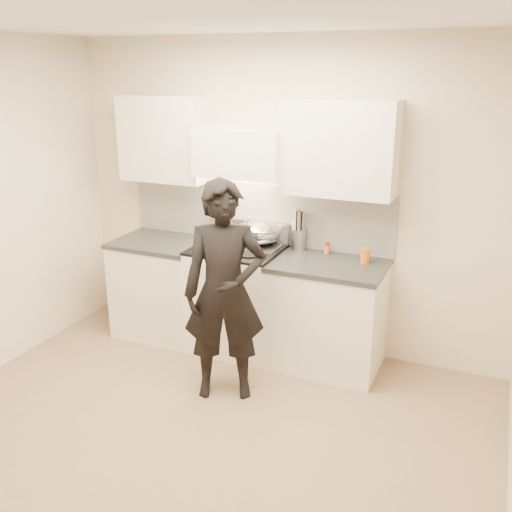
{
  "coord_description": "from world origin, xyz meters",
  "views": [
    {
      "loc": [
        1.73,
        -2.83,
        2.43
      ],
      "look_at": [
        0.04,
        1.05,
        1.03
      ],
      "focal_mm": 40.0,
      "sensor_mm": 36.0,
      "label": 1
    }
  ],
  "objects_px": {
    "stove": "(238,298)",
    "person": "(225,292)",
    "utensil_crock": "(299,238)",
    "wok": "(260,232)",
    "counter_right": "(327,315)"
  },
  "relations": [
    {
      "from": "person",
      "to": "utensil_crock",
      "type": "bearing_deg",
      "value": 52.56
    },
    {
      "from": "stove",
      "to": "person",
      "type": "distance_m",
      "value": 0.86
    },
    {
      "from": "utensil_crock",
      "to": "wok",
      "type": "bearing_deg",
      "value": -162.77
    },
    {
      "from": "wok",
      "to": "stove",
      "type": "bearing_deg",
      "value": -136.49
    },
    {
      "from": "counter_right",
      "to": "wok",
      "type": "height_order",
      "value": "wok"
    },
    {
      "from": "stove",
      "to": "person",
      "type": "relative_size",
      "value": 0.57
    },
    {
      "from": "stove",
      "to": "person",
      "type": "height_order",
      "value": "person"
    },
    {
      "from": "person",
      "to": "wok",
      "type": "bearing_deg",
      "value": 71.85
    },
    {
      "from": "counter_right",
      "to": "wok",
      "type": "distance_m",
      "value": 0.92
    },
    {
      "from": "stove",
      "to": "counter_right",
      "type": "height_order",
      "value": "stove"
    },
    {
      "from": "counter_right",
      "to": "person",
      "type": "xyz_separation_m",
      "value": [
        -0.58,
        -0.74,
        0.38
      ]
    },
    {
      "from": "wok",
      "to": "utensil_crock",
      "type": "height_order",
      "value": "wok"
    },
    {
      "from": "wok",
      "to": "utensil_crock",
      "type": "distance_m",
      "value": 0.34
    },
    {
      "from": "utensil_crock",
      "to": "person",
      "type": "distance_m",
      "value": 1.03
    },
    {
      "from": "wok",
      "to": "utensil_crock",
      "type": "xyz_separation_m",
      "value": [
        0.32,
        0.1,
        -0.04
      ]
    }
  ]
}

